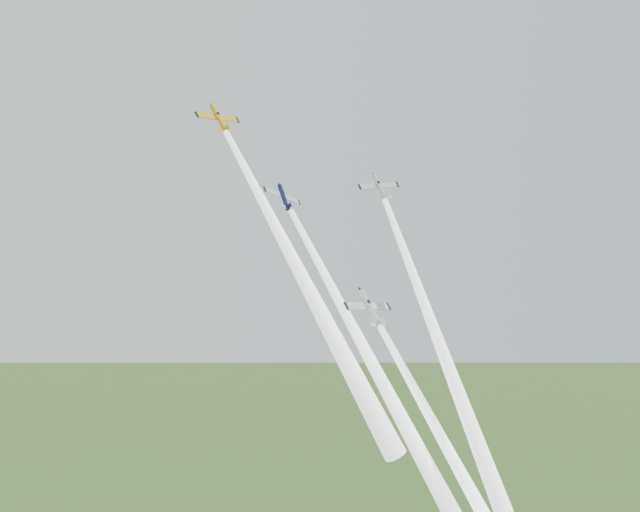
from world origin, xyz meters
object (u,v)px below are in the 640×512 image
(plane_yellow, at_px, (219,119))
(plane_silver_right, at_px, (380,187))
(plane_navy, at_px, (284,197))
(plane_silver_low, at_px, (370,308))

(plane_yellow, bearing_deg, plane_silver_right, -33.42)
(plane_navy, height_order, plane_silver_right, plane_silver_right)
(plane_yellow, xyz_separation_m, plane_silver_low, (20.29, -16.21, -30.54))
(plane_navy, xyz_separation_m, plane_silver_right, (15.90, -1.64, 1.99))
(plane_navy, height_order, plane_silver_low, plane_navy)
(plane_silver_right, bearing_deg, plane_yellow, 166.81)
(plane_navy, relative_size, plane_silver_low, 0.85)
(plane_yellow, relative_size, plane_navy, 1.11)
(plane_yellow, height_order, plane_silver_low, plane_yellow)
(plane_silver_right, bearing_deg, plane_silver_low, -119.87)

